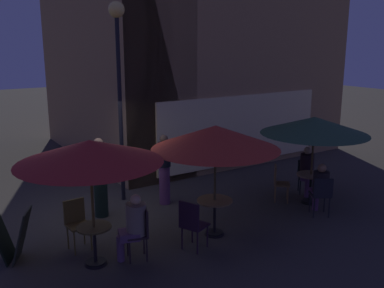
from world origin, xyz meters
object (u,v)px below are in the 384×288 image
Objects in this scene: street_lamp_near_corner at (118,57)px; patio_umbrella_2 at (90,152)px; cafe_chair_4 at (141,229)px; patron_seated_1 at (307,168)px; cafe_chair_0 at (192,222)px; cafe_table_2 at (95,239)px; cafe_table_1 at (311,182)px; patron_standing_4 at (100,177)px; patron_seated_2 at (134,223)px; cafe_chair_1 at (322,193)px; patio_umbrella_0 at (216,138)px; menu_sandwich_board at (12,236)px; patio_umbrella_1 at (314,126)px; patron_seated_0 at (320,185)px; cafe_chair_3 at (278,180)px; cafe_chair_5 at (76,219)px; cafe_chair_2 at (306,173)px; cafe_table_0 at (215,209)px; patron_standing_3 at (164,169)px.

patio_umbrella_2 is (-1.78, -2.73, -1.45)m from street_lamp_near_corner.
patron_seated_1 is (5.15, 0.78, 0.13)m from cafe_chair_4.
cafe_chair_0 reaches higher than cafe_chair_4.
cafe_chair_0 reaches higher than cafe_table_2.
cafe_table_2 is (-5.54, -0.02, -0.04)m from cafe_table_1.
patron_standing_4 is (0.12, 2.29, 0.34)m from cafe_chair_4.
patio_umbrella_2 is 2.00× the size of patron_seated_2.
cafe_chair_1 is at bearing -7.96° from patio_umbrella_2.
patron_standing_4 is at bearing 125.71° from patio_umbrella_0.
menu_sandwich_board is at bearing -148.88° from street_lamp_near_corner.
patio_umbrella_0 is (0.73, -2.89, -1.48)m from street_lamp_near_corner.
patron_standing_4 is at bearing 84.63° from cafe_chair_0.
patron_seated_1 is at bearing 11.35° from patio_umbrella_0.
cafe_table_2 is 5.73m from patio_umbrella_1.
cafe_table_1 is (6.74, -0.91, 0.04)m from menu_sandwich_board.
patron_seated_0 is (4.35, -0.34, 0.11)m from cafe_chair_4.
cafe_chair_3 is 0.94× the size of cafe_chair_4.
cafe_table_1 is at bearing 78.24° from cafe_chair_5.
cafe_chair_5 is at bearing 159.54° from patio_umbrella_0.
cafe_chair_2 is at bearing -3.46° from patron_seated_0.
patron_seated_0 is (5.15, -0.59, -1.39)m from patio_umbrella_2.
cafe_chair_3 is at bearing -46.01° from cafe_chair_2.
cafe_chair_4 reaches higher than menu_sandwich_board.
cafe_chair_1 is 0.19m from patron_seated_0.
cafe_chair_1 is at bearing -12.06° from cafe_table_0.
patron_seated_0 is 0.67× the size of patron_standing_4.
patron_seated_1 is 3.71m from patron_standing_3.
patron_seated_1 is (-0.09, -0.11, 0.19)m from cafe_chair_2.
cafe_chair_3 is 0.75× the size of patron_seated_0.
patio_umbrella_1 is 2.05× the size of patron_seated_2.
patio_umbrella_0 is 1.40× the size of patron_standing_4.
cafe_chair_0 is (1.73, -0.49, -1.49)m from patio_umbrella_2.
cafe_chair_3 is (2.46, 0.70, -0.01)m from cafe_table_0.
patron_standing_3 is (1.72, 2.18, 0.30)m from cafe_chair_4.
cafe_chair_0 is at bearing -172.35° from cafe_table_1.
cafe_table_0 is 0.78× the size of cafe_chair_4.
patron_standing_4 is at bearing -79.09° from patron_seated_2.
menu_sandwich_board reaches higher than cafe_chair_1.
patio_umbrella_1 is 1.60m from cafe_chair_3.
street_lamp_near_corner reaches higher than cafe_table_0.
cafe_chair_0 is at bearing -15.76° from cafe_table_2.
cafe_table_2 is 0.60× the size of patron_seated_0.
cafe_table_0 is at bearing -3.66° from patio_umbrella_2.
cafe_table_0 is at bearing -39.64° from patron_seated_1.
cafe_chair_5 is at bearing 172.14° from patio_umbrella_1.
cafe_chair_2 is 3.77m from patron_standing_3.
patio_umbrella_2 is (-2.50, 0.16, 1.53)m from cafe_table_0.
cafe_table_0 is 3.35m from patio_umbrella_1.
patron_seated_0 is 4.98m from patron_standing_4.
cafe_chair_5 is (-1.79, 1.28, -0.00)m from cafe_chair_0.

